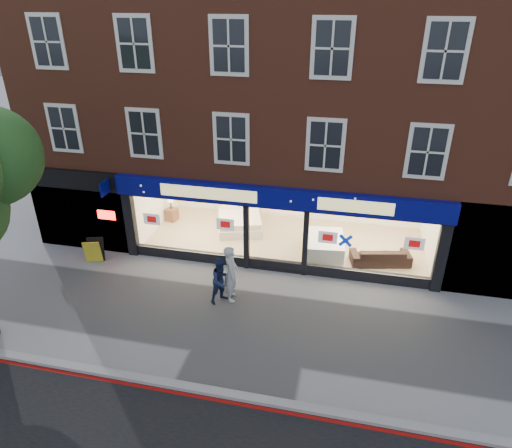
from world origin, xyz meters
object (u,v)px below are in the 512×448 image
(a_board, at_px, (94,251))
(pedestrian_grey, at_px, (231,273))
(sofa, at_px, (380,256))
(pedestrian_blue, at_px, (221,280))
(mattress_stack, at_px, (323,246))
(display_bed, at_px, (240,219))

(a_board, relative_size, pedestrian_grey, 0.49)
(sofa, bearing_deg, pedestrian_blue, 20.99)
(a_board, xyz_separation_m, pedestrian_grey, (5.57, -1.11, 0.50))
(sofa, bearing_deg, pedestrian_grey, 20.86)
(mattress_stack, distance_m, pedestrian_grey, 4.30)
(sofa, height_order, pedestrian_grey, pedestrian_grey)
(sofa, bearing_deg, mattress_stack, -17.00)
(sofa, xyz_separation_m, pedestrian_grey, (-4.78, -3.16, 0.56))
(mattress_stack, height_order, sofa, mattress_stack)
(a_board, distance_m, pedestrian_grey, 5.70)
(display_bed, distance_m, pedestrian_grey, 4.98)
(sofa, bearing_deg, display_bed, -29.06)
(display_bed, height_order, pedestrian_grey, pedestrian_grey)
(mattress_stack, bearing_deg, sofa, -4.39)
(mattress_stack, xyz_separation_m, sofa, (2.09, -0.16, -0.05))
(mattress_stack, height_order, a_board, a_board)
(display_bed, xyz_separation_m, sofa, (5.75, -1.70, -0.03))
(display_bed, distance_m, pedestrian_blue, 5.11)
(display_bed, xyz_separation_m, a_board, (-4.59, -3.75, 0.03))
(pedestrian_grey, relative_size, pedestrian_blue, 1.23)
(a_board, bearing_deg, display_bed, 22.38)
(display_bed, bearing_deg, pedestrian_grey, -96.41)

